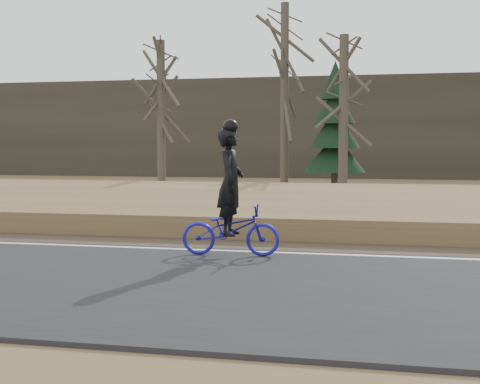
# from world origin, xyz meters

# --- Properties ---
(embankment) EXTENTS (120.00, 5.00, 0.44)m
(embankment) POSITION_xyz_m (0.00, 4.20, 0.22)
(embankment) COLOR olive
(embankment) RESTS_ON ground
(ballast) EXTENTS (120.00, 3.00, 0.45)m
(ballast) POSITION_xyz_m (0.00, 8.00, 0.23)
(ballast) COLOR slate
(ballast) RESTS_ON ground
(railroad) EXTENTS (120.00, 2.40, 0.29)m
(railroad) POSITION_xyz_m (0.00, 8.00, 0.53)
(railroad) COLOR black
(railroad) RESTS_ON ballast
(treeline_backdrop) EXTENTS (120.00, 4.00, 6.00)m
(treeline_backdrop) POSITION_xyz_m (0.00, 30.00, 3.00)
(treeline_backdrop) COLOR #383328
(treeline_backdrop) RESTS_ON ground
(cyclist) EXTENTS (1.72, 0.69, 2.33)m
(cyclist) POSITION_xyz_m (-4.49, -0.25, 0.83)
(cyclist) COLOR #1B179E
(cyclist) RESTS_ON road
(bare_tree_far_left) EXTENTS (0.36, 0.36, 6.44)m
(bare_tree_far_left) POSITION_xyz_m (-11.46, 16.20, 3.22)
(bare_tree_far_left) COLOR #50483B
(bare_tree_far_left) RESTS_ON ground
(bare_tree_left) EXTENTS (0.36, 0.36, 8.05)m
(bare_tree_left) POSITION_xyz_m (-6.29, 17.51, 4.03)
(bare_tree_left) COLOR #50483B
(bare_tree_left) RESTS_ON ground
(bare_tree_near_left) EXTENTS (0.36, 0.36, 6.04)m
(bare_tree_near_left) POSITION_xyz_m (-3.53, 13.98, 3.02)
(bare_tree_near_left) COLOR #50483B
(bare_tree_near_left) RESTS_ON ground
(conifer) EXTENTS (2.60, 2.60, 5.46)m
(conifer) POSITION_xyz_m (-4.07, 16.86, 2.58)
(conifer) COLOR #50483B
(conifer) RESTS_ON ground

